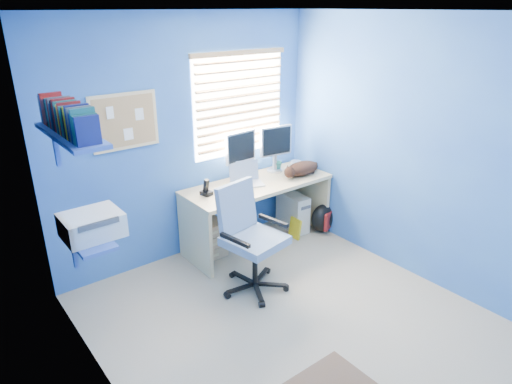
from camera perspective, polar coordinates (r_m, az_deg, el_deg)
floor at (r=4.14m, az=4.06°, el=-15.54°), size 3.00×3.20×0.00m
ceiling at (r=3.27m, az=5.32°, el=21.62°), size 3.00×3.20×0.00m
wall_back at (r=4.75m, az=-8.56°, el=6.36°), size 3.00×0.01×2.50m
wall_front at (r=2.69m, az=28.49°, el=-9.19°), size 3.00×0.01×2.50m
wall_left at (r=2.81m, az=-18.79°, el=-6.16°), size 0.01×3.20×2.50m
wall_right at (r=4.61m, az=18.58°, el=4.96°), size 0.01×3.20×2.50m
desk at (r=5.12m, az=0.19°, el=-2.69°), size 1.67×0.65×0.74m
laptop at (r=4.88m, az=-1.10°, el=2.12°), size 0.40×0.35×0.22m
monitor_left at (r=5.01m, az=-2.03°, el=4.58°), size 0.41×0.15×0.54m
monitor_right at (r=5.25m, az=2.38°, el=5.39°), size 0.41×0.18×0.54m
phone at (r=4.65m, az=-6.25°, el=0.60°), size 0.11×0.13×0.17m
mug at (r=5.36m, az=2.67°, el=3.28°), size 0.10×0.09×0.10m
cd_spindle at (r=5.49m, az=5.02°, el=3.51°), size 0.13×0.13×0.07m
cat at (r=5.21m, az=5.82°, el=2.95°), size 0.47×0.29×0.16m
tower_pc at (r=5.53m, az=4.61°, el=-2.45°), size 0.23×0.45×0.45m
drawer_boxes at (r=4.96m, az=-6.08°, el=-5.88°), size 0.35×0.28×0.41m
yellow_book at (r=5.36m, az=4.91°, el=-4.55°), size 0.03×0.17×0.24m
backpack at (r=5.52m, az=8.31°, el=-3.27°), size 0.37×0.33×0.35m
office_chair at (r=4.33m, az=-0.66°, el=-7.48°), size 0.70×0.70×1.03m
window_blinds at (r=4.99m, az=-2.00°, el=10.92°), size 1.15×0.05×1.10m
corkboard at (r=4.39m, az=-16.09°, el=8.47°), size 0.64×0.02×0.52m
wall_shelves at (r=3.44m, az=-21.23°, el=2.11°), size 0.42×0.90×1.05m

